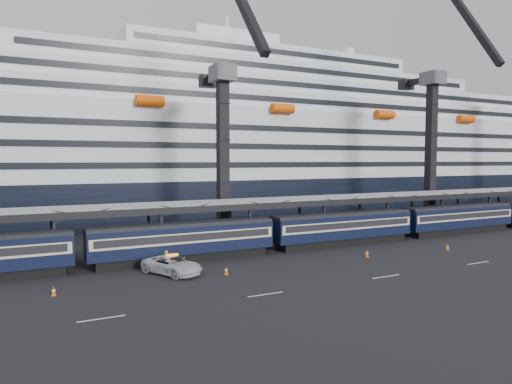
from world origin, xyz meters
TOP-DOWN VIEW (x-y plane):
  - ground at (0.00, 0.00)m, footprint 260.00×260.00m
  - train at (-4.65, 10.00)m, footprint 133.05×3.00m
  - canopy at (0.00, 14.00)m, footprint 130.00×6.25m
  - cruise_ship at (-1.08, 45.99)m, footprint 214.09×28.84m
  - crane_dark_near at (-20.00, 18.59)m, footprint 4.50×17.75m
  - crane_dark_mid at (15.00, 17.59)m, footprint 4.50×18.24m
  - pickup_truck at (-30.62, 5.32)m, footprint 5.16×6.59m
  - worker at (-30.53, 7.50)m, footprint 0.74×0.74m
  - traffic_cone_b at (-40.52, 2.91)m, footprint 0.37×0.37m
  - traffic_cone_c at (-26.33, 2.98)m, footprint 0.38×0.38m
  - traffic_cone_d at (-10.08, 3.19)m, footprint 0.41×0.41m
  - traffic_cone_e at (0.59, 1.98)m, footprint 0.38×0.38m

SIDE VIEW (x-z plane):
  - ground at x=0.00m, z-range 0.00..0.00m
  - traffic_cone_b at x=-40.52m, z-range 0.00..0.74m
  - traffic_cone_c at x=-26.33m, z-range 0.00..0.75m
  - traffic_cone_e at x=0.59m, z-range 0.00..0.76m
  - traffic_cone_d at x=-10.08m, z-range -0.01..0.82m
  - pickup_truck at x=-30.62m, z-range 0.00..1.66m
  - worker at x=-30.53m, z-range 0.00..1.74m
  - train at x=-4.65m, z-range 0.18..4.23m
  - canopy at x=0.00m, z-range 2.49..8.01m
  - crane_dark_near at x=-20.00m, z-range -5.61..29.47m
  - cruise_ship at x=-1.08m, z-range -4.66..29.34m
  - crane_dark_mid at x=15.00m, z-range -6.46..33.18m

